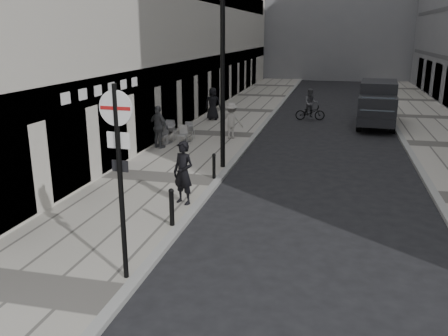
# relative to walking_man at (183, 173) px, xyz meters

# --- Properties ---
(sidewalk) EXTENTS (4.00, 60.00, 0.12)m
(sidewalk) POSITION_rel_walking_man_xyz_m (-1.60, 10.00, -0.99)
(sidewalk) COLOR #A6A096
(sidewalk) RESTS_ON ground
(walking_man) EXTENTS (0.80, 0.68, 1.87)m
(walking_man) POSITION_rel_walking_man_xyz_m (0.00, 0.00, 0.00)
(walking_man) COLOR black
(walking_man) RESTS_ON sidewalk
(sign_post) EXTENTS (0.68, 0.11, 3.95)m
(sign_post) POSITION_rel_walking_man_xyz_m (0.20, -4.47, 1.59)
(sign_post) COLOR black
(sign_post) RESTS_ON sidewalk
(lamppost) EXTENTS (0.30, 0.30, 6.66)m
(lamppost) POSITION_rel_walking_man_xyz_m (0.20, 4.10, 2.77)
(lamppost) COLOR black
(lamppost) RESTS_ON sidewalk
(bollard_near) EXTENTS (0.13, 0.13, 0.94)m
(bollard_near) POSITION_rel_walking_man_xyz_m (0.21, -1.66, -0.46)
(bollard_near) COLOR black
(bollard_near) RESTS_ON sidewalk
(bollard_far) EXTENTS (0.11, 0.11, 0.83)m
(bollard_far) POSITION_rel_walking_man_xyz_m (0.25, 2.59, -0.52)
(bollard_far) COLOR black
(bollard_far) RESTS_ON sidewalk
(panel_van) EXTENTS (2.28, 5.23, 2.40)m
(panel_van) POSITION_rel_walking_man_xyz_m (6.41, 14.46, 0.30)
(panel_van) COLOR black
(panel_van) RESTS_ON ground
(cyclist) EXTENTS (1.77, 0.84, 1.84)m
(cyclist) POSITION_rel_walking_man_xyz_m (2.76, 15.55, -0.34)
(cyclist) COLOR black
(cyclist) RESTS_ON ground
(pedestrian_a) EXTENTS (1.17, 0.86, 1.85)m
(pedestrian_a) POSITION_rel_walking_man_xyz_m (-3.20, 6.42, -0.01)
(pedestrian_a) COLOR #535458
(pedestrian_a) RESTS_ON sidewalk
(pedestrian_b) EXTENTS (1.15, 0.73, 1.70)m
(pedestrian_b) POSITION_rel_walking_man_xyz_m (-0.56, 9.04, -0.08)
(pedestrian_b) COLOR #A5A199
(pedestrian_b) RESTS_ON sidewalk
(pedestrian_c) EXTENTS (0.95, 0.66, 1.85)m
(pedestrian_c) POSITION_rel_walking_man_xyz_m (-2.66, 13.67, -0.01)
(pedestrian_c) COLOR black
(pedestrian_c) RESTS_ON sidewalk
(cafe_table_near) EXTENTS (0.67, 1.52, 0.87)m
(cafe_table_near) POSITION_rel_walking_man_xyz_m (-2.40, 7.82, -0.49)
(cafe_table_near) COLOR #BABABC
(cafe_table_near) RESTS_ON sidewalk
(cafe_table_mid) EXTENTS (0.73, 1.65, 0.94)m
(cafe_table_mid) POSITION_rel_walking_man_xyz_m (-3.20, 7.34, -0.46)
(cafe_table_mid) COLOR silver
(cafe_table_mid) RESTS_ON sidewalk
(cafe_table_far) EXTENTS (0.75, 1.70, 0.97)m
(cafe_table_far) POSITION_rel_walking_man_xyz_m (-3.20, 7.49, -0.44)
(cafe_table_far) COLOR silver
(cafe_table_far) RESTS_ON sidewalk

